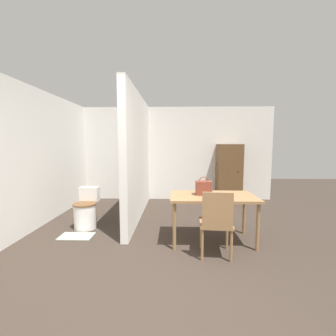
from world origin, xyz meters
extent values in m
plane|color=#382D26|center=(0.00, 0.00, 0.00)|extent=(16.00, 16.00, 0.00)
cube|color=white|center=(0.00, 4.23, 1.25)|extent=(5.57, 0.12, 2.50)
cube|color=white|center=(-2.34, 2.09, 1.25)|extent=(0.12, 5.17, 2.50)
cube|color=white|center=(-0.59, 2.74, 1.25)|extent=(0.12, 2.88, 2.50)
cube|color=#997047|center=(0.74, 1.46, 0.70)|extent=(1.29, 0.74, 0.04)
cylinder|color=#997047|center=(0.16, 1.15, 0.34)|extent=(0.05, 0.05, 0.68)
cylinder|color=#997047|center=(1.33, 1.15, 0.34)|extent=(0.05, 0.05, 0.68)
cylinder|color=#997047|center=(0.16, 1.77, 0.34)|extent=(0.05, 0.05, 0.68)
cylinder|color=#997047|center=(1.33, 1.77, 0.34)|extent=(0.05, 0.05, 0.68)
cube|color=#997047|center=(0.72, 1.03, 0.44)|extent=(0.46, 0.46, 0.04)
cube|color=#997047|center=(0.70, 0.83, 0.68)|extent=(0.38, 0.06, 0.45)
cylinder|color=#997047|center=(0.55, 1.22, 0.21)|extent=(0.04, 0.04, 0.42)
cylinder|color=#997047|center=(0.91, 1.19, 0.21)|extent=(0.04, 0.04, 0.42)
cylinder|color=#997047|center=(0.52, 0.86, 0.21)|extent=(0.04, 0.04, 0.42)
cylinder|color=#997047|center=(0.88, 0.83, 0.21)|extent=(0.04, 0.04, 0.42)
cylinder|color=white|center=(-1.44, 1.93, 0.22)|extent=(0.38, 0.38, 0.43)
cylinder|color=brown|center=(-1.44, 1.93, 0.44)|extent=(0.40, 0.40, 0.02)
cube|color=white|center=(-1.44, 2.19, 0.57)|extent=(0.34, 0.18, 0.27)
cube|color=brown|center=(0.61, 1.49, 0.83)|extent=(0.24, 0.16, 0.21)
torus|color=brown|center=(0.61, 1.49, 0.94)|extent=(0.14, 0.01, 0.14)
cube|color=brown|center=(1.58, 3.93, 0.75)|extent=(0.62, 0.45, 1.51)
sphere|color=black|center=(1.75, 3.69, 0.83)|extent=(0.02, 0.02, 0.02)
cube|color=#99A899|center=(-1.44, 1.56, 0.01)|extent=(0.53, 0.31, 0.01)
camera|label=1|loc=(0.16, -1.92, 1.49)|focal=24.00mm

